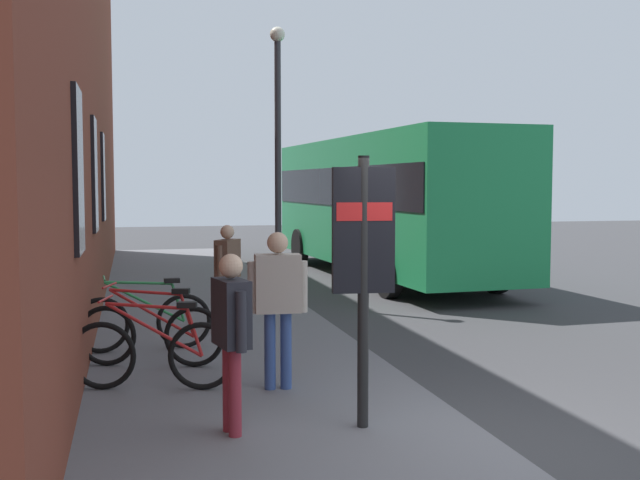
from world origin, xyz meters
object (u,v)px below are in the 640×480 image
(bicycle_mid_rack, at_px, (144,321))
(pedestrian_crossing_street, at_px, (278,294))
(city_bus, at_px, (383,198))
(bicycle_beside_lamp, at_px, (153,353))
(pedestrian_by_facade, at_px, (228,265))
(street_lamp, at_px, (278,138))
(bicycle_nearest_sign, at_px, (151,334))
(pedestrian_near_bus, at_px, (231,324))
(transit_info_sign, at_px, (363,248))

(bicycle_mid_rack, height_order, pedestrian_crossing_street, pedestrian_crossing_street)
(bicycle_mid_rack, distance_m, city_bus, 9.87)
(bicycle_beside_lamp, relative_size, pedestrian_by_facade, 1.12)
(city_bus, relative_size, street_lamp, 2.10)
(bicycle_nearest_sign, bearing_deg, pedestrian_by_facade, -28.31)
(pedestrian_near_bus, bearing_deg, transit_info_sign, -94.22)
(bicycle_beside_lamp, relative_size, pedestrian_crossing_street, 1.04)
(street_lamp, bearing_deg, city_bus, -41.99)
(bicycle_beside_lamp, distance_m, street_lamp, 7.12)
(bicycle_beside_lamp, bearing_deg, pedestrian_crossing_street, -102.00)
(bicycle_beside_lamp, xyz_separation_m, city_bus, (9.80, -5.79, 1.41))
(city_bus, bearing_deg, transit_info_sign, 160.76)
(transit_info_sign, xyz_separation_m, pedestrian_near_bus, (0.08, 1.15, -0.65))
(city_bus, bearing_deg, pedestrian_crossing_street, 155.88)
(pedestrian_by_facade, distance_m, pedestrian_crossing_street, 3.53)
(bicycle_mid_rack, bearing_deg, city_bus, -36.78)
(pedestrian_by_facade, bearing_deg, transit_info_sign, -173.21)
(bicycle_beside_lamp, relative_size, bicycle_nearest_sign, 1.01)
(bicycle_beside_lamp, bearing_deg, bicycle_nearest_sign, -0.33)
(city_bus, bearing_deg, bicycle_beside_lamp, 149.42)
(bicycle_nearest_sign, relative_size, pedestrian_crossing_street, 1.03)
(bicycle_beside_lamp, height_order, street_lamp, street_lamp)
(bicycle_nearest_sign, relative_size, pedestrian_by_facade, 1.11)
(pedestrian_near_bus, relative_size, street_lamp, 0.31)
(bicycle_nearest_sign, relative_size, city_bus, 0.16)
(bicycle_beside_lamp, xyz_separation_m, bicycle_mid_rack, (1.98, 0.06, 0.00))
(city_bus, bearing_deg, pedestrian_by_facade, 144.85)
(bicycle_beside_lamp, xyz_separation_m, pedestrian_by_facade, (3.26, -1.18, 0.56))
(bicycle_mid_rack, xyz_separation_m, pedestrian_near_bus, (-3.60, -0.68, 0.56))
(pedestrian_by_facade, height_order, pedestrian_crossing_street, pedestrian_crossing_street)
(pedestrian_by_facade, distance_m, pedestrian_near_bus, 4.91)
(bicycle_mid_rack, distance_m, pedestrian_crossing_street, 2.69)
(bicycle_beside_lamp, height_order, pedestrian_near_bus, pedestrian_near_bus)
(transit_info_sign, height_order, pedestrian_crossing_street, transit_info_sign)
(transit_info_sign, distance_m, pedestrian_by_facade, 5.04)
(transit_info_sign, xyz_separation_m, city_bus, (11.51, -4.02, 0.20))
(transit_info_sign, distance_m, pedestrian_near_bus, 1.32)
(pedestrian_crossing_street, bearing_deg, bicycle_nearest_sign, 43.48)
(bicycle_nearest_sign, bearing_deg, transit_info_sign, -147.49)
(pedestrian_by_facade, bearing_deg, pedestrian_near_bus, 173.44)
(pedestrian_near_bus, xyz_separation_m, street_lamp, (7.76, -1.87, 2.05))
(transit_info_sign, bearing_deg, pedestrian_crossing_street, 19.07)
(pedestrian_near_bus, bearing_deg, bicycle_nearest_sign, 12.91)
(city_bus, bearing_deg, pedestrian_near_bus, 155.65)
(bicycle_nearest_sign, xyz_separation_m, pedestrian_crossing_street, (-1.34, -1.27, 0.62))
(bicycle_nearest_sign, bearing_deg, pedestrian_near_bus, -167.09)
(transit_info_sign, distance_m, street_lamp, 8.00)
(bicycle_beside_lamp, distance_m, pedestrian_crossing_street, 1.45)
(bicycle_mid_rack, xyz_separation_m, transit_info_sign, (-3.68, -1.83, 1.21))
(bicycle_mid_rack, xyz_separation_m, city_bus, (7.83, -5.85, 1.41))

